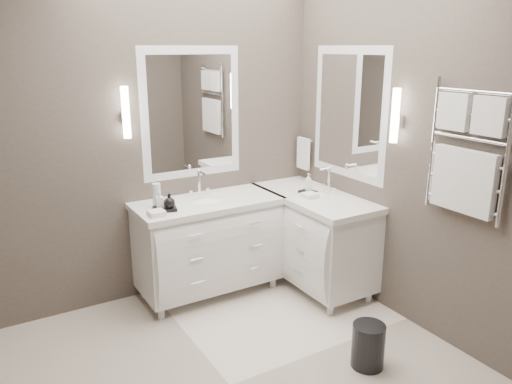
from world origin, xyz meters
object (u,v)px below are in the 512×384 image
vanity_back (209,241)px  towel_ladder (466,158)px  vanity_right (313,233)px  waste_bin (368,346)px

vanity_back → towel_ladder: 2.16m
vanity_back → vanity_right: size_ratio=1.00×
vanity_back → vanity_right: bearing=-20.4°
vanity_right → towel_ladder: towel_ladder is taller
vanity_right → towel_ladder: bearing=-80.2°
vanity_right → waste_bin: bearing=-109.6°
vanity_right → waste_bin: size_ratio=4.00×
vanity_back → towel_ladder: (1.10, -1.63, 0.91)m
vanity_right → waste_bin: 1.31m
vanity_back → waste_bin: vanity_back is taller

